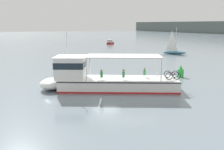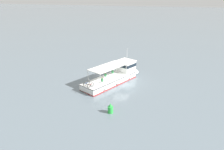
{
  "view_description": "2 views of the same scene",
  "coord_description": "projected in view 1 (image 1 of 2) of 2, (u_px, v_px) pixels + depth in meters",
  "views": [
    {
      "loc": [
        24.14,
        -10.68,
        6.03
      ],
      "look_at": [
        1.73,
        -0.18,
        1.4
      ],
      "focal_mm": 43.94,
      "sensor_mm": 36.0,
      "label": 1
    },
    {
      "loc": [
        -7.1,
        33.85,
        14.98
      ],
      "look_at": [
        1.73,
        -0.18,
        1.4
      ],
      "focal_mm": 35.2,
      "sensor_mm": 36.0,
      "label": 2
    }
  ],
  "objects": [
    {
      "name": "ground_plane",
      "position": [
        106.0,
        86.0,
        27.05
      ],
      "size": [
        400.0,
        400.0,
        0.0
      ],
      "primitive_type": "plane",
      "color": "slate"
    },
    {
      "name": "ferry_main",
      "position": [
        101.0,
        79.0,
        25.28
      ],
      "size": [
        8.52,
        12.73,
        5.32
      ],
      "color": "white",
      "rests_on": "ground"
    },
    {
      "name": "motorboat_horizon_east",
      "position": [
        110.0,
        42.0,
        82.89
      ],
      "size": [
        3.56,
        3.35,
        1.26
      ],
      "color": "maroon",
      "rests_on": "ground"
    },
    {
      "name": "sailboat_far_left",
      "position": [
        174.0,
        51.0,
        55.64
      ],
      "size": [
        4.02,
        4.67,
        5.4
      ],
      "color": "teal",
      "rests_on": "ground"
    },
    {
      "name": "channel_buoy",
      "position": [
        181.0,
        72.0,
        31.5
      ],
      "size": [
        0.7,
        0.7,
        1.4
      ],
      "color": "green",
      "rests_on": "ground"
    }
  ]
}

